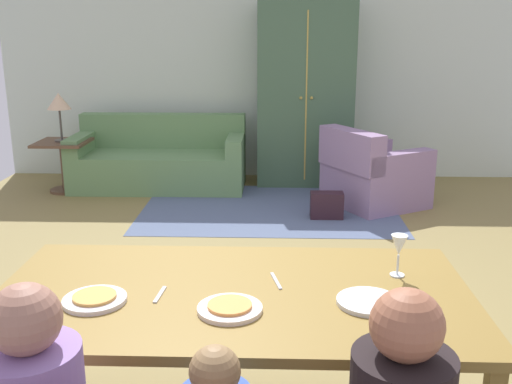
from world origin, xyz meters
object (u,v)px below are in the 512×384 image
armoire (305,95)px  handbag (327,205)px  couch (160,161)px  wine_glass (399,247)px  table_lamp (59,103)px  dining_table (233,305)px  armchair (372,175)px  plate_near_child (230,309)px  plate_near_man (95,300)px  side_table (64,159)px  plate_near_woman (368,302)px

armoire → handbag: bearing=-83.2°
couch → armoire: (1.69, 0.25, 0.75)m
wine_glass → table_lamp: table_lamp is taller
dining_table → armchair: 4.01m
dining_table → plate_near_child: (-0.00, -0.18, 0.07)m
dining_table → plate_near_man: 0.55m
plate_near_man → handbag: plate_near_man is taller
side_table → table_lamp: 0.63m
plate_near_woman → handbag: size_ratio=0.78×
dining_table → couch: (-1.18, 4.50, -0.39)m
handbag → armoire: bearing=96.8°
armoire → couch: bearing=-171.7°
armchair → handbag: size_ratio=3.66×
plate_near_man → plate_near_woman: same height
plate_near_child → armoire: bearing=84.1°
plate_near_woman → handbag: (0.14, 3.44, -0.64)m
plate_near_child → armoire: 4.96m
plate_near_child → couch: bearing=104.2°
side_table → handbag: size_ratio=1.81×
wine_glass → armchair: bearing=82.5°
dining_table → side_table: size_ratio=3.36×
couch → plate_near_woman: bearing=-69.5°
plate_near_child → table_lamp: 4.95m
handbag → plate_near_man: bearing=-109.3°
wine_glass → armoire: (-0.19, 4.56, 0.16)m
plate_near_child → handbag: size_ratio=0.78×
plate_near_man → plate_near_woman: (1.07, 0.02, 0.00)m
wine_glass → armoire: bearing=92.4°
plate_near_child → armchair: size_ratio=0.21×
plate_near_man → side_table: 4.69m
side_table → handbag: bearing=-17.2°
plate_near_child → side_table: (-2.22, 4.42, -0.39)m
plate_near_man → armoire: size_ratio=0.12×
wine_glass → armchair: wine_glass is taller
plate_near_man → handbag: size_ratio=0.78×
plate_near_woman → side_table: (-2.76, 4.34, -0.39)m
plate_near_man → armchair: armchair is taller
dining_table → handbag: bearing=78.6°
couch → side_table: bearing=-166.1°
armchair → side_table: size_ratio=2.02×
plate_near_child → couch: (-1.18, 4.68, -0.47)m
plate_near_man → plate_near_child: size_ratio=1.00×
plate_near_child → armoire: armoire is taller
handbag → armchair: bearing=43.2°
dining_table → wine_glass: size_ratio=10.49×
plate_near_man → dining_table: bearing=12.6°
plate_near_woman → armchair: (0.64, 3.91, -0.45)m
plate_near_woman → armoire: (-0.03, 4.84, 0.28)m
wine_glass → table_lamp: bearing=125.8°
couch → armoire: bearing=8.3°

